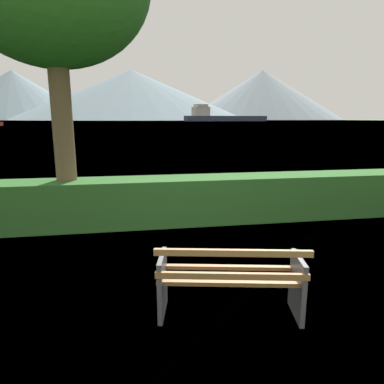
% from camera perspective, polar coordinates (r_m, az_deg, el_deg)
% --- Properties ---
extents(ground_plane, '(1400.00, 1400.00, 0.00)m').
position_cam_1_polar(ground_plane, '(4.03, 6.15, -19.43)').
color(ground_plane, '#567A38').
extents(water_surface, '(620.00, 620.00, 0.00)m').
position_cam_1_polar(water_surface, '(310.63, -9.82, 11.63)').
color(water_surface, slate).
rests_on(water_surface, ground_plane).
extents(park_bench, '(1.62, 0.87, 0.87)m').
position_cam_1_polar(park_bench, '(3.78, 6.36, -14.44)').
color(park_bench, olive).
rests_on(park_bench, ground_plane).
extents(hedge_row, '(10.78, 0.86, 0.93)m').
position_cam_1_polar(hedge_row, '(7.02, -1.49, -1.34)').
color(hedge_row, '#285B23').
rests_on(hedge_row, ground_plane).
extents(cargo_ship_large, '(72.03, 21.50, 13.30)m').
position_cam_1_polar(cargo_ship_large, '(288.19, 4.77, 12.47)').
color(cargo_ship_large, '#2D384C').
rests_on(cargo_ship_large, water_surface).
extents(distant_hills, '(680.46, 371.90, 86.66)m').
position_cam_1_polar(distant_hills, '(579.52, -6.80, 15.80)').
color(distant_hills, slate).
rests_on(distant_hills, ground_plane).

